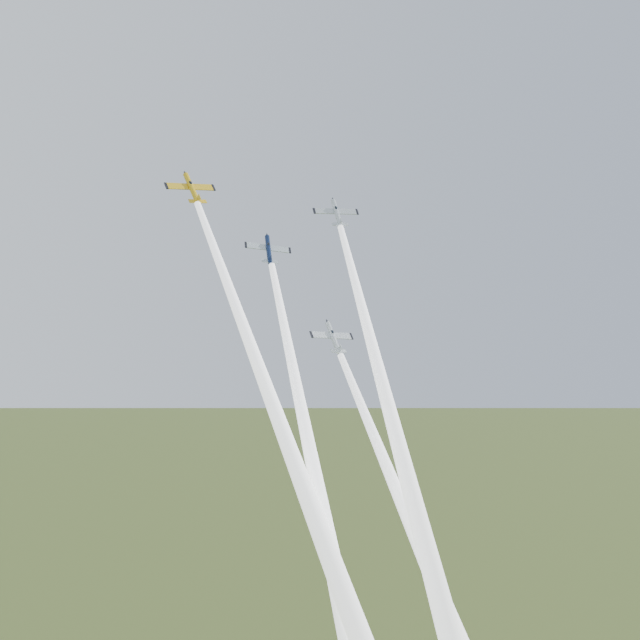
# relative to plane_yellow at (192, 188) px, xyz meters

# --- Properties ---
(plane_yellow) EXTENTS (8.06, 6.30, 7.31)m
(plane_yellow) POSITION_rel_plane_yellow_xyz_m (0.00, 0.00, 0.00)
(plane_yellow) COLOR gold
(smoke_trail_yellow) EXTENTS (4.99, 46.15, 55.58)m
(smoke_trail_yellow) POSITION_rel_plane_yellow_xyz_m (-1.24, -24.02, -29.44)
(smoke_trail_yellow) COLOR white
(plane_navy) EXTENTS (8.65, 7.02, 6.66)m
(plane_navy) POSITION_rel_plane_yellow_xyz_m (9.03, -6.83, -9.01)
(plane_navy) COLOR #0D1B3D
(smoke_trail_navy) EXTENTS (17.31, 45.20, 56.46)m
(smoke_trail_navy) POSITION_rel_plane_yellow_xyz_m (1.29, -29.98, -38.89)
(smoke_trail_navy) COLOR white
(plane_silver_right) EXTENTS (8.59, 7.63, 6.44)m
(plane_silver_right) POSITION_rel_plane_yellow_xyz_m (20.90, -7.61, -2.68)
(plane_silver_right) COLOR silver
(smoke_trail_silver_right) EXTENTS (16.90, 40.37, 50.64)m
(smoke_trail_silver_right) POSITION_rel_plane_yellow_xyz_m (13.33, -28.30, -29.65)
(smoke_trail_silver_right) COLOR white
(plane_silver_low) EXTENTS (7.60, 5.87, 6.27)m
(plane_silver_low) POSITION_rel_plane_yellow_xyz_m (15.09, -14.56, -21.90)
(plane_silver_low) COLOR silver
(smoke_trail_silver_low) EXTENTS (6.26, 35.37, 42.37)m
(smoke_trail_silver_low) POSITION_rel_plane_yellow_xyz_m (13.15, -33.12, -44.74)
(smoke_trail_silver_low) COLOR white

